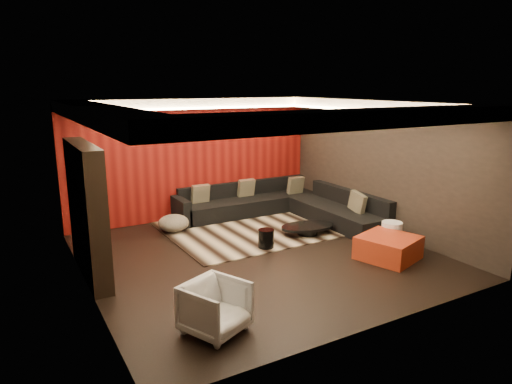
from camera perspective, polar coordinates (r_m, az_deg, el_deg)
floor at (r=8.57m, az=0.24°, el=-7.95°), size 6.00×6.00×0.02m
ceiling at (r=8.00m, az=0.26°, el=11.24°), size 6.00×6.00×0.02m
wall_back at (r=10.84m, az=-7.72°, el=4.17°), size 6.00×0.02×2.80m
wall_left at (r=7.20m, az=-21.01°, el=-1.23°), size 0.02×6.00×2.80m
wall_right at (r=9.99m, az=15.42°, el=3.03°), size 0.02×6.00×2.80m
red_feature_wall at (r=10.80m, az=-7.64°, el=4.14°), size 5.98×0.05×2.78m
soffit_back at (r=10.43m, az=-7.29°, el=10.95°), size 6.00×0.60×0.22m
soffit_front at (r=5.82m, az=13.79°, el=8.93°), size 6.00×0.60×0.22m
soffit_left at (r=7.06m, az=-19.37°, el=9.26°), size 0.60×4.80×0.22m
soffit_right at (r=9.64m, az=14.56°, el=10.46°), size 0.60×4.80×0.22m
cove_back at (r=10.12m, az=-6.52°, el=10.39°), size 4.80×0.08×0.04m
cove_front at (r=6.08m, az=11.53°, el=8.36°), size 4.80×0.08×0.04m
cove_left at (r=7.13m, az=-16.61°, el=8.76°), size 0.08×4.80×0.04m
cove_right at (r=9.41m, az=13.02°, el=9.93°), size 0.08×4.80×0.04m
tv_surround at (r=7.87m, az=-20.37°, el=-2.25°), size 0.30×2.00×2.20m
tv_screen at (r=7.81m, az=-19.43°, el=0.37°), size 0.04×1.30×0.80m
tv_shelf at (r=8.01m, az=-19.01°, el=-4.87°), size 0.04×1.60×0.04m
rug at (r=10.19m, az=0.26°, el=-4.34°), size 4.06×3.08×0.02m
coffee_table at (r=9.69m, az=6.46°, el=-4.70°), size 1.34×1.34×0.20m
drum_stool at (r=8.85m, az=1.27°, el=-5.83°), size 0.34×0.34×0.36m
striped_pouf at (r=9.96m, az=-10.26°, el=-3.84°), size 0.72×0.72×0.36m
white_side_table at (r=9.31m, az=16.57°, el=-5.09°), size 0.43×0.43×0.50m
orange_ottoman at (r=8.68m, az=16.20°, el=-6.68°), size 1.18×1.18×0.42m
armchair at (r=5.99m, az=-5.11°, el=-14.21°), size 0.96×0.97×0.67m
sectional_sofa at (r=10.86m, az=3.28°, el=-1.85°), size 3.65×3.50×0.75m
throw_pillows at (r=10.80m, az=2.20°, el=0.03°), size 2.90×2.80×0.50m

